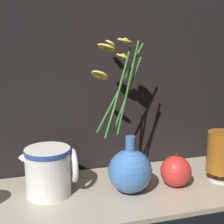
% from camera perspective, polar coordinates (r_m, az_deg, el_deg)
% --- Properties ---
extents(ground_plane, '(6.00, 6.00, 0.00)m').
position_cam_1_polar(ground_plane, '(0.82, -1.24, -15.02)').
color(ground_plane, black).
extents(shelf, '(0.78, 0.30, 0.01)m').
position_cam_1_polar(shelf, '(0.82, -1.24, -14.65)').
color(shelf, tan).
rests_on(shelf, ground_plane).
extents(vase_with_flowers, '(0.15, 0.20, 0.38)m').
position_cam_1_polar(vase_with_flowers, '(0.79, 3.18, -9.69)').
color(vase_with_flowers, '#3F72B7').
rests_on(vase_with_flowers, shelf).
extents(ceramic_pitcher, '(0.14, 0.11, 0.13)m').
position_cam_1_polar(ceramic_pitcher, '(0.79, -11.39, -10.20)').
color(ceramic_pitcher, white).
rests_on(ceramic_pitcher, shelf).
extents(tea_glass, '(0.08, 0.08, 0.14)m').
position_cam_1_polar(tea_glass, '(0.90, 19.44, -7.05)').
color(tea_glass, silver).
rests_on(tea_glass, shelf).
extents(orange_fruit, '(0.08, 0.08, 0.09)m').
position_cam_1_polar(orange_fruit, '(0.85, 11.58, -10.56)').
color(orange_fruit, red).
rests_on(orange_fruit, shelf).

